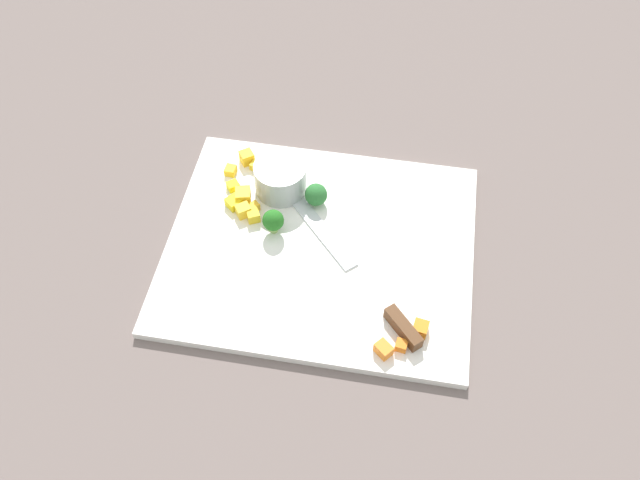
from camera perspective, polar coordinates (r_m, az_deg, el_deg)
ground_plane at (r=0.89m, az=0.00°, el=-0.84°), size 4.00×4.00×0.00m
cutting_board at (r=0.89m, az=0.00°, el=-0.61°), size 0.40×0.34×0.01m
prep_bowl at (r=0.93m, az=-3.42°, el=5.34°), size 0.07×0.07×0.05m
chef_knife at (r=0.84m, az=4.31°, el=-4.15°), size 0.21×0.23×0.02m
carrot_dice_0 at (r=0.81m, az=8.06°, el=-8.10°), size 0.02×0.02×0.01m
carrot_dice_1 at (r=0.80m, az=7.00°, el=-8.97°), size 0.02×0.02×0.01m
carrot_dice_2 at (r=0.79m, az=5.48°, el=-9.34°), size 0.03×0.02×0.02m
carrot_dice_3 at (r=0.81m, az=8.62°, el=-7.54°), size 0.02×0.02×0.02m
pepper_dice_0 at (r=0.92m, az=-5.69°, el=2.82°), size 0.02×0.02×0.01m
pepper_dice_1 at (r=0.91m, az=-6.61°, el=2.52°), size 0.02×0.02×0.02m
pepper_dice_2 at (r=0.97m, az=-7.69°, el=5.94°), size 0.02×0.02×0.01m
pepper_dice_3 at (r=0.97m, az=-5.59°, el=6.35°), size 0.02×0.02×0.01m
pepper_dice_4 at (r=0.95m, az=-7.48°, el=4.63°), size 0.02×0.02×0.01m
pepper_dice_5 at (r=0.91m, az=-5.78°, el=2.17°), size 0.02×0.02×0.02m
pepper_dice_6 at (r=0.98m, az=-6.30°, el=7.07°), size 0.03×0.03×0.02m
pepper_dice_7 at (r=0.98m, az=-3.76°, el=7.11°), size 0.02×0.02×0.01m
pepper_dice_8 at (r=0.92m, az=-7.41°, el=3.20°), size 0.03×0.03×0.01m
pepper_dice_9 at (r=0.93m, az=-6.63°, el=3.79°), size 0.02×0.03×0.02m
broccoli_floret_0 at (r=0.88m, az=-4.05°, el=1.66°), size 0.03×0.03×0.04m
broccoli_floret_1 at (r=0.91m, az=-0.34°, el=3.90°), size 0.03×0.03×0.03m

